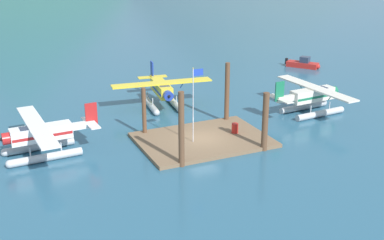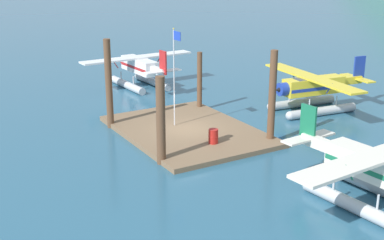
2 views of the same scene
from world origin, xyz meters
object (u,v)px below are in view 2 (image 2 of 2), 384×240
flagpole (175,67)px  seaplane_cream_stbd_fwd (375,174)px  fuel_drum (213,136)px  seaplane_white_port_fwd (139,69)px  seaplane_yellow_bow_centre (313,91)px

flagpole → seaplane_cream_stbd_fwd: size_ratio=0.62×
fuel_drum → seaplane_cream_stbd_fwd: bearing=12.8°
fuel_drum → seaplane_white_port_fwd: size_ratio=0.08×
seaplane_yellow_bow_centre → seaplane_cream_stbd_fwd: bearing=-32.8°
fuel_drum → seaplane_yellow_bow_centre: seaplane_yellow_bow_centre is taller
seaplane_cream_stbd_fwd → seaplane_yellow_bow_centre: size_ratio=1.00×
flagpole → seaplane_white_port_fwd: 12.76m
flagpole → seaplane_cream_stbd_fwd: flagpole is taller
seaplane_cream_stbd_fwd → flagpole: bearing=-169.5°
seaplane_cream_stbd_fwd → seaplane_white_port_fwd: same height
seaplane_white_port_fwd → seaplane_yellow_bow_centre: size_ratio=1.00×
fuel_drum → seaplane_yellow_bow_centre: size_ratio=0.08×
fuel_drum → seaplane_yellow_bow_centre: (-2.84, 10.58, 0.84)m
flagpole → seaplane_cream_stbd_fwd: 14.65m
flagpole → seaplane_white_port_fwd: (-12.10, 2.99, -2.71)m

